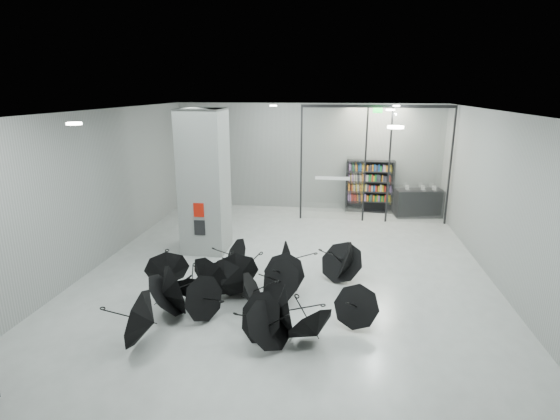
# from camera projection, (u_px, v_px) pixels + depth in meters

# --- Properties ---
(room) EXTENTS (14.00, 14.02, 4.01)m
(room) POSITION_uv_depth(u_px,v_px,m) (284.00, 166.00, 9.72)
(room) COLOR gray
(room) RESTS_ON ground
(column) EXTENTS (1.20, 1.20, 4.00)m
(column) POSITION_uv_depth(u_px,v_px,m) (204.00, 182.00, 12.18)
(column) COLOR slate
(column) RESTS_ON ground
(fire_cabinet) EXTENTS (0.28, 0.04, 0.38)m
(fire_cabinet) POSITION_uv_depth(u_px,v_px,m) (199.00, 210.00, 11.76)
(fire_cabinet) COLOR #A50A07
(fire_cabinet) RESTS_ON column
(info_panel) EXTENTS (0.30, 0.03, 0.42)m
(info_panel) POSITION_uv_depth(u_px,v_px,m) (200.00, 228.00, 11.90)
(info_panel) COLOR black
(info_panel) RESTS_ON column
(exit_sign) EXTENTS (0.30, 0.06, 0.15)m
(exit_sign) POSITION_uv_depth(u_px,v_px,m) (378.00, 111.00, 14.20)
(exit_sign) COLOR #0CE533
(exit_sign) RESTS_ON room
(glass_partition) EXTENTS (5.06, 0.08, 4.00)m
(glass_partition) POSITION_uv_depth(u_px,v_px,m) (374.00, 160.00, 14.84)
(glass_partition) COLOR silver
(glass_partition) RESTS_ON ground
(bookshelf) EXTENTS (1.79, 0.47, 1.95)m
(bookshelf) POSITION_uv_depth(u_px,v_px,m) (370.00, 186.00, 16.35)
(bookshelf) COLOR black
(bookshelf) RESTS_ON ground
(shop_counter) EXTENTS (1.75, 0.93, 1.00)m
(shop_counter) POSITION_uv_depth(u_px,v_px,m) (418.00, 203.00, 15.85)
(shop_counter) COLOR black
(shop_counter) RESTS_ON ground
(umbrella_cluster) EXTENTS (5.47, 4.85, 1.32)m
(umbrella_cluster) POSITION_uv_depth(u_px,v_px,m) (246.00, 293.00, 9.30)
(umbrella_cluster) COLOR black
(umbrella_cluster) RESTS_ON ground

